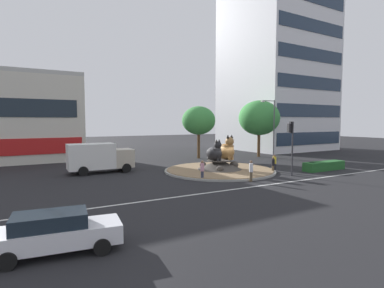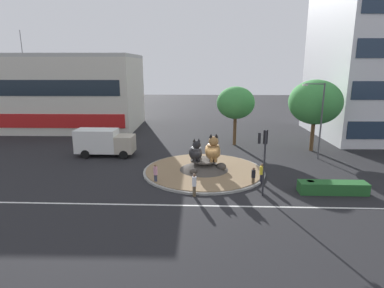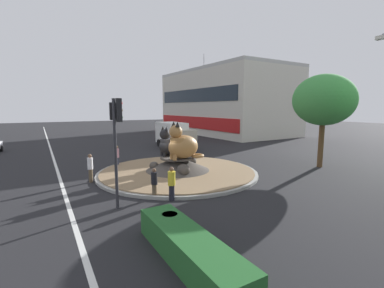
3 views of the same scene
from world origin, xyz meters
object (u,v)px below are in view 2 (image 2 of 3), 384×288
at_px(traffic_light_mast, 264,148).
at_px(broadleaf_tree_behind_island, 315,102).
at_px(second_tree_near_tower, 236,103).
at_px(streetlight_arm, 319,116).
at_px(cat_statue_black, 196,152).
at_px(delivery_box_truck, 104,142).
at_px(pedestrian_white_shirt, 194,184).
at_px(pedestrian_yellow_shirt, 262,173).
at_px(cat_statue_tabby, 213,150).
at_px(shophouse_block, 58,92).
at_px(litter_bin, 310,187).
at_px(pedestrian_pink_shirt, 156,173).
at_px(pedestrian_black_shirt, 253,176).

height_order(traffic_light_mast, broadleaf_tree_behind_island, broadleaf_tree_behind_island).
relative_size(second_tree_near_tower, streetlight_arm, 0.91).
relative_size(cat_statue_black, delivery_box_truck, 0.36).
bearing_deg(broadleaf_tree_behind_island, streetlight_arm, -100.04).
bearing_deg(delivery_box_truck, traffic_light_mast, -33.54).
distance_m(broadleaf_tree_behind_island, delivery_box_truck, 23.80).
distance_m(pedestrian_white_shirt, pedestrian_yellow_shirt, 6.26).
relative_size(pedestrian_white_shirt, pedestrian_yellow_shirt, 1.04).
height_order(cat_statue_black, cat_statue_tabby, cat_statue_tabby).
bearing_deg(traffic_light_mast, shophouse_block, 53.09).
xyz_separation_m(cat_statue_tabby, traffic_light_mast, (3.58, -5.24, 1.56)).
distance_m(cat_statue_black, shophouse_block, 30.99).
bearing_deg(cat_statue_tabby, traffic_light_mast, 29.34).
bearing_deg(streetlight_arm, cat_statue_tabby, 28.06).
height_order(pedestrian_yellow_shirt, litter_bin, pedestrian_yellow_shirt).
bearing_deg(delivery_box_truck, pedestrian_white_shirt, -46.07).
xyz_separation_m(pedestrian_pink_shirt, delivery_box_truck, (-6.88, 8.34, 0.64)).
xyz_separation_m(shophouse_block, litter_bin, (31.11, -25.68, -5.15)).
bearing_deg(shophouse_block, streetlight_arm, -26.26).
xyz_separation_m(cat_statue_tabby, pedestrian_pink_shirt, (-4.80, -3.17, -1.21)).
bearing_deg(cat_statue_tabby, pedestrian_black_shirt, 39.08).
bearing_deg(broadleaf_tree_behind_island, pedestrian_white_shirt, -133.30).
xyz_separation_m(traffic_light_mast, litter_bin, (3.88, 0.78, -3.25)).
distance_m(second_tree_near_tower, pedestrian_white_shirt, 17.47).
xyz_separation_m(traffic_light_mast, pedestrian_pink_shirt, (-8.38, 2.06, -2.77)).
relative_size(broadleaf_tree_behind_island, second_tree_near_tower, 1.13).
relative_size(cat_statue_black, streetlight_arm, 0.28).
distance_m(pedestrian_pink_shirt, pedestrian_yellow_shirt, 8.81).
bearing_deg(second_tree_near_tower, shophouse_block, 158.39).
bearing_deg(streetlight_arm, second_tree_near_tower, -31.71).
distance_m(traffic_light_mast, pedestrian_white_shirt, 5.79).
bearing_deg(pedestrian_black_shirt, delivery_box_truck, -16.90).
relative_size(cat_statue_black, pedestrian_black_shirt, 1.42).
xyz_separation_m(broadleaf_tree_behind_island, pedestrian_pink_shirt, (-16.38, -11.41, -4.66)).
distance_m(broadleaf_tree_behind_island, streetlight_arm, 3.54).
bearing_deg(traffic_light_mast, pedestrian_pink_shirt, 83.44).
distance_m(streetlight_arm, delivery_box_truck, 22.86).
bearing_deg(pedestrian_yellow_shirt, pedestrian_white_shirt, 102.24).
relative_size(streetlight_arm, pedestrian_black_shirt, 5.00).
height_order(cat_statue_tabby, shophouse_block, shophouse_block).
distance_m(cat_statue_tabby, pedestrian_black_shirt, 4.82).
height_order(traffic_light_mast, delivery_box_truck, traffic_light_mast).
distance_m(pedestrian_black_shirt, delivery_box_truck, 17.17).
xyz_separation_m(traffic_light_mast, streetlight_arm, (7.42, 10.14, 0.85)).
bearing_deg(shophouse_block, traffic_light_mast, -45.21).
relative_size(broadleaf_tree_behind_island, pedestrian_black_shirt, 5.12).
bearing_deg(traffic_light_mast, cat_statue_tabby, 41.63).
distance_m(broadleaf_tree_behind_island, pedestrian_white_shirt, 19.65).
distance_m(cat_statue_black, traffic_light_mast, 7.39).
bearing_deg(shophouse_block, litter_bin, -40.57).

